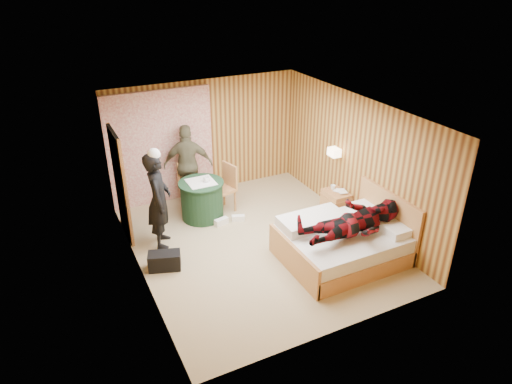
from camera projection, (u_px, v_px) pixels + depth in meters
name	position (u px, v px, depth m)	size (l,w,h in m)	color
floor	(257.00, 243.00, 8.39)	(4.20, 5.00, 0.01)	tan
ceiling	(257.00, 111.00, 7.26)	(4.20, 5.00, 0.01)	white
wall_back	(205.00, 137.00, 9.83)	(4.20, 0.02, 2.50)	tan
wall_left	(134.00, 208.00, 7.00)	(0.02, 5.00, 2.50)	tan
wall_right	(356.00, 161.00, 8.66)	(0.02, 5.00, 2.50)	tan
curtain	(161.00, 148.00, 9.40)	(2.20, 0.08, 2.40)	white
doorway	(120.00, 185.00, 8.23)	(0.06, 0.90, 2.05)	black
wall_lamp	(334.00, 152.00, 8.92)	(0.26, 0.24, 0.16)	gold
bed	(342.00, 242.00, 7.85)	(1.99, 1.55, 1.07)	tan
nightstand	(335.00, 204.00, 9.18)	(0.41, 0.56, 0.54)	tan
round_table	(202.00, 200.00, 9.07)	(0.89, 0.89, 0.79)	#1C3E24
chair_far	(190.00, 180.00, 9.57)	(0.47, 0.47, 0.93)	tan
chair_near	(226.00, 184.00, 9.29)	(0.55, 0.55, 1.00)	tan
duffel_bag	(164.00, 261.00, 7.63)	(0.53, 0.28, 0.30)	black
sneaker_left	(221.00, 222.00, 8.96)	(0.28, 0.11, 0.12)	white
sneaker_right	(238.00, 218.00, 9.10)	(0.26, 0.10, 0.11)	white
woman_standing	(159.00, 200.00, 7.99)	(0.65, 0.43, 1.78)	black
man_at_table	(188.00, 165.00, 9.46)	(1.01, 0.42, 1.72)	brown
man_on_bed	(355.00, 215.00, 7.38)	(1.77, 0.67, 0.86)	#67090F
book_lower	(338.00, 192.00, 9.01)	(0.17, 0.22, 0.02)	white
book_upper	(338.00, 192.00, 9.00)	(0.16, 0.22, 0.02)	white
cup_nightstand	(333.00, 187.00, 9.14)	(0.10, 0.10, 0.09)	white
cup_table	(206.00, 179.00, 8.87)	(0.12, 0.12, 0.10)	white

